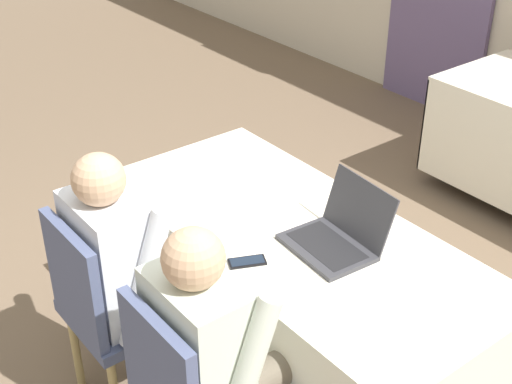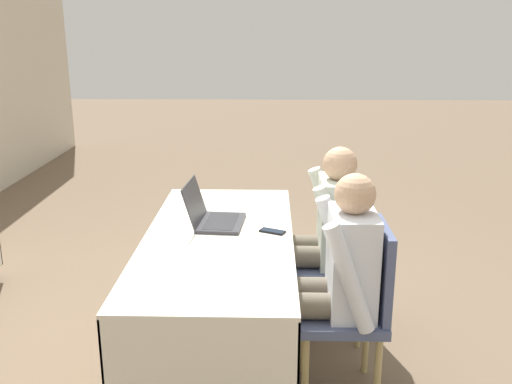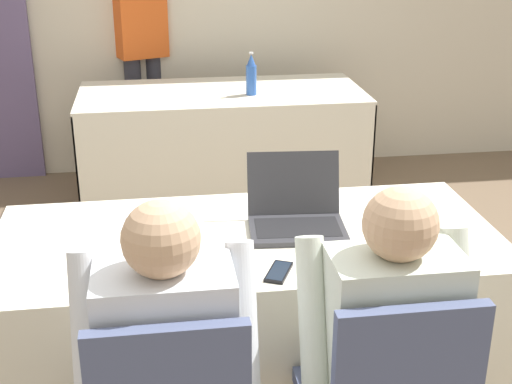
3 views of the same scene
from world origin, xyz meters
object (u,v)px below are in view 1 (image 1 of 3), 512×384
at_px(laptop, 336,236).
at_px(person_checkered_shirt, 128,263).
at_px(person_white_shirt, 218,349).
at_px(cell_phone, 247,262).
at_px(chair_near_left, 109,305).

xyz_separation_m(laptop, person_checkered_shirt, (-0.49, -0.65, -0.12)).
xyz_separation_m(person_checkered_shirt, person_white_shirt, (0.62, 0.00, 0.00)).
relative_size(cell_phone, chair_near_left, 0.17).
bearing_deg(person_checkered_shirt, person_white_shirt, -180.00).
bearing_deg(person_white_shirt, chair_near_left, 9.63).
height_order(laptop, cell_phone, laptop).
xyz_separation_m(cell_phone, person_checkered_shirt, (-0.37, -0.31, -0.08)).
distance_m(cell_phone, chair_near_left, 0.60).
distance_m(cell_phone, person_white_shirt, 0.41).
bearing_deg(person_checkered_shirt, cell_phone, -139.79).
xyz_separation_m(cell_phone, person_white_shirt, (0.25, -0.31, -0.08)).
bearing_deg(person_white_shirt, cell_phone, -51.61).
relative_size(cell_phone, person_white_shirt, 0.13).
distance_m(chair_near_left, person_white_shirt, 0.64).
relative_size(laptop, person_white_shirt, 0.31).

